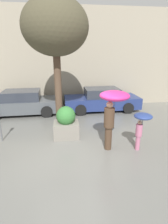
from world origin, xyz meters
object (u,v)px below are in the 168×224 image
at_px(planter_box, 66,123).
at_px(parked_car_far, 101,100).
at_px(person_adult, 113,105).
at_px(street_tree, 55,28).
at_px(person_child, 142,123).
at_px(parked_car_near, 23,103).

relative_size(planter_box, parked_car_far, 0.29).
height_order(planter_box, person_adult, person_adult).
bearing_deg(street_tree, planter_box, -74.07).
relative_size(planter_box, person_child, 0.94).
xyz_separation_m(planter_box, street_tree, (-0.29, 1.01, 3.63)).
bearing_deg(person_adult, street_tree, 120.84).
xyz_separation_m(person_adult, street_tree, (-1.86, 2.13, 2.60)).
relative_size(person_child, street_tree, 0.26).
bearing_deg(planter_box, person_child, -28.34).
xyz_separation_m(planter_box, person_adult, (1.57, -1.12, 1.04)).
height_order(planter_box, person_child, person_child).
bearing_deg(street_tree, parked_car_near, 132.36).
bearing_deg(street_tree, person_adult, -48.89).
relative_size(parked_car_near, parked_car_far, 1.00).
distance_m(parked_car_near, street_tree, 4.80).
distance_m(planter_box, person_adult, 2.19).
bearing_deg(planter_box, parked_car_near, 125.86).
height_order(planter_box, parked_car_far, parked_car_far).
distance_m(planter_box, parked_car_far, 4.14).
xyz_separation_m(parked_car_far, street_tree, (-2.50, -2.50, 3.62)).
relative_size(person_child, parked_car_near, 0.31).
height_order(parked_car_near, street_tree, street_tree).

